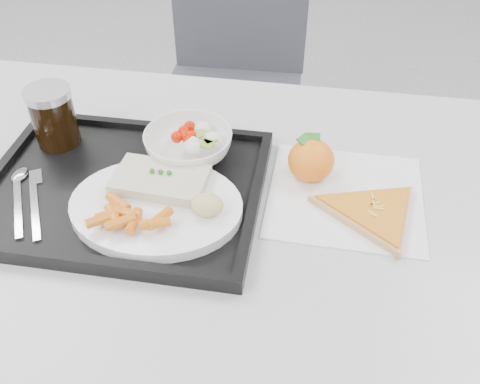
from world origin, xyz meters
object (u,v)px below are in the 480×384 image
object	(u,v)px
salad_bowl	(189,145)
tangerine	(311,160)
cola_glass	(53,116)
tray	(124,190)
dinner_plate	(156,207)
table	(217,234)
pizza_slice	(373,212)
chair	(234,65)

from	to	relation	value
salad_bowl	tangerine	distance (m)	0.21
cola_glass	tangerine	xyz separation A→B (m)	(0.45, -0.01, -0.04)
tray	cola_glass	distance (m)	0.19
dinner_plate	cola_glass	bearing A→B (deg)	146.48
table	cola_glass	size ratio (longest dim) A/B	11.11
dinner_plate	tray	bearing A→B (deg)	146.12
pizza_slice	table	bearing A→B (deg)	-176.96
dinner_plate	pizza_slice	world-z (taller)	dinner_plate
tangerine	pizza_slice	bearing A→B (deg)	-39.02
salad_bowl	cola_glass	distance (m)	0.24
dinner_plate	cola_glass	world-z (taller)	cola_glass
dinner_plate	salad_bowl	world-z (taller)	salad_bowl
tray	salad_bowl	distance (m)	0.13
tray	dinner_plate	size ratio (longest dim) A/B	1.67
table	chair	xyz separation A→B (m)	(-0.12, 0.85, -0.15)
table	pizza_slice	xyz separation A→B (m)	(0.25, 0.01, 0.08)
dinner_plate	table	bearing A→B (deg)	26.46
cola_glass	tangerine	distance (m)	0.45
cola_glass	dinner_plate	bearing A→B (deg)	-33.52
table	chair	bearing A→B (deg)	97.99
salad_bowl	tangerine	xyz separation A→B (m)	(0.21, -0.01, -0.00)
cola_glass	pizza_slice	bearing A→B (deg)	-9.39
chair	tangerine	distance (m)	0.84
dinner_plate	tangerine	distance (m)	0.27
cola_glass	pizza_slice	distance (m)	0.57
cola_glass	pizza_slice	world-z (taller)	cola_glass
tray	tangerine	xyz separation A→B (m)	(0.30, 0.09, 0.03)
table	pizza_slice	distance (m)	0.26
table	tray	world-z (taller)	tray
dinner_plate	salad_bowl	xyz separation A→B (m)	(0.02, 0.15, 0.01)
chair	tray	distance (m)	0.88
table	salad_bowl	bearing A→B (deg)	123.56
tangerine	cola_glass	bearing A→B (deg)	179.03
dinner_plate	tangerine	bearing A→B (deg)	31.43
salad_bowl	cola_glass	xyz separation A→B (m)	(-0.24, 0.00, 0.03)
tray	cola_glass	size ratio (longest dim) A/B	4.17
tray	pizza_slice	xyz separation A→B (m)	(0.40, 0.01, 0.00)
dinner_plate	tangerine	xyz separation A→B (m)	(0.23, 0.14, 0.01)
dinner_plate	pizza_slice	xyz separation A→B (m)	(0.33, 0.06, -0.01)
salad_bowl	table	bearing A→B (deg)	-56.44
chair	cola_glass	size ratio (longest dim) A/B	8.61
salad_bowl	tray	bearing A→B (deg)	-131.45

